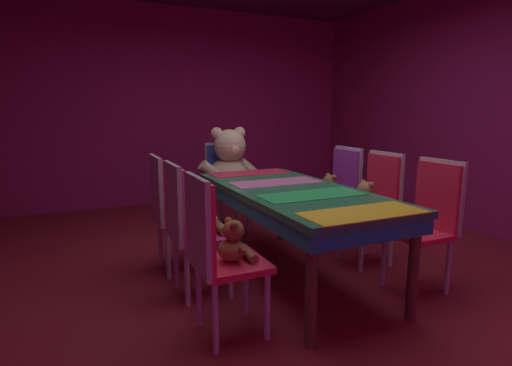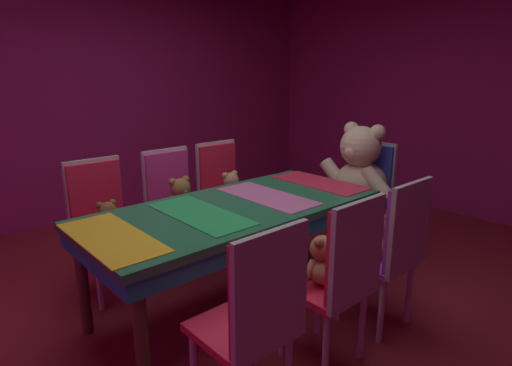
# 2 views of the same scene
# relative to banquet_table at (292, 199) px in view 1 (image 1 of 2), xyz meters

# --- Properties ---
(ground_plane) EXTENTS (7.90, 7.90, 0.00)m
(ground_plane) POSITION_rel_banquet_table_xyz_m (0.00, 0.00, -0.65)
(ground_plane) COLOR maroon
(wall_back) EXTENTS (5.20, 0.12, 2.80)m
(wall_back) POSITION_rel_banquet_table_xyz_m (0.00, 3.20, 0.75)
(wall_back) COLOR #8C1959
(wall_back) RESTS_ON ground_plane
(banquet_table) EXTENTS (0.90, 2.02, 0.75)m
(banquet_table) POSITION_rel_banquet_table_xyz_m (0.00, 0.00, 0.00)
(banquet_table) COLOR #26724C
(banquet_table) RESTS_ON ground_plane
(chair_left_0) EXTENTS (0.42, 0.41, 0.98)m
(chair_left_0) POSITION_rel_banquet_table_xyz_m (-0.86, -0.57, -0.06)
(chair_left_0) COLOR red
(chair_left_0) RESTS_ON ground_plane
(teddy_left_0) EXTENTS (0.21, 0.27, 0.26)m
(teddy_left_0) POSITION_rel_banquet_table_xyz_m (-0.72, -0.57, -0.08)
(teddy_left_0) COLOR brown
(teddy_left_0) RESTS_ON chair_left_0
(chair_left_1) EXTENTS (0.42, 0.41, 0.98)m
(chair_left_1) POSITION_rel_banquet_table_xyz_m (-0.86, 0.02, -0.06)
(chair_left_1) COLOR #CC338C
(chair_left_1) RESTS_ON ground_plane
(teddy_left_1) EXTENTS (0.27, 0.35, 0.33)m
(teddy_left_1) POSITION_rel_banquet_table_xyz_m (-0.71, 0.02, -0.05)
(teddy_left_1) COLOR olive
(teddy_left_1) RESTS_ON chair_left_1
(chair_left_2) EXTENTS (0.42, 0.41, 0.98)m
(chair_left_2) POSITION_rel_banquet_table_xyz_m (-0.88, 0.54, -0.06)
(chair_left_2) COLOR red
(chair_left_2) RESTS_ON ground_plane
(teddy_left_2) EXTENTS (0.24, 0.30, 0.29)m
(teddy_left_2) POSITION_rel_banquet_table_xyz_m (-0.73, 0.54, -0.07)
(teddy_left_2) COLOR tan
(teddy_left_2) RESTS_ON chair_left_2
(chair_right_0) EXTENTS (0.42, 0.41, 0.98)m
(chair_right_0) POSITION_rel_banquet_table_xyz_m (0.86, -0.58, -0.06)
(chair_right_0) COLOR red
(chair_right_0) RESTS_ON ground_plane
(chair_right_1) EXTENTS (0.42, 0.41, 0.98)m
(chair_right_1) POSITION_rel_banquet_table_xyz_m (0.87, 0.01, -0.06)
(chair_right_1) COLOR red
(chair_right_1) RESTS_ON ground_plane
(teddy_right_1) EXTENTS (0.23, 0.30, 0.29)m
(teddy_right_1) POSITION_rel_banquet_table_xyz_m (0.72, 0.01, -0.07)
(teddy_right_1) COLOR #9E7247
(teddy_right_1) RESTS_ON chair_right_1
(chair_right_2) EXTENTS (0.42, 0.41, 0.98)m
(chair_right_2) POSITION_rel_banquet_table_xyz_m (0.86, 0.54, -0.06)
(chair_right_2) COLOR purple
(chair_right_2) RESTS_ON ground_plane
(teddy_right_2) EXTENTS (0.22, 0.29, 0.27)m
(teddy_right_2) POSITION_rel_banquet_table_xyz_m (0.72, 0.54, -0.08)
(teddy_right_2) COLOR olive
(teddy_right_2) RESTS_ON chair_right_2
(throne_chair) EXTENTS (0.41, 0.42, 0.98)m
(throne_chair) POSITION_rel_banquet_table_xyz_m (0.00, 1.54, -0.06)
(throne_chair) COLOR #2D47B2
(throne_chair) RESTS_ON ground_plane
(king_teddy_bear) EXTENTS (0.75, 0.58, 0.71)m
(king_teddy_bear) POSITION_rel_banquet_table_xyz_m (0.00, 1.37, 0.11)
(king_teddy_bear) COLOR beige
(king_teddy_bear) RESTS_ON throne_chair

